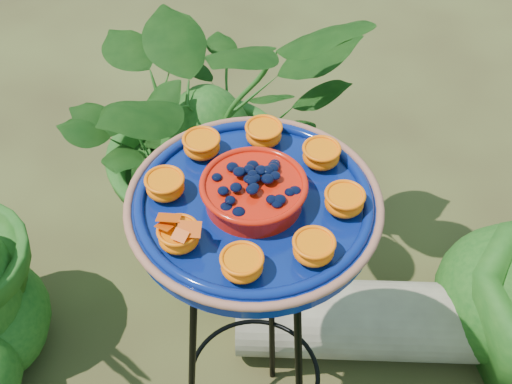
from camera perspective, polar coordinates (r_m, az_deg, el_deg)
tripod_stand at (r=1.47m, az=-0.14°, el=-10.39°), size 0.37×0.37×0.82m
feeder_dish at (r=1.19m, az=-0.18°, el=-0.84°), size 0.52×0.52×0.10m
driftwood_log at (r=1.96m, az=8.03°, el=-10.08°), size 0.65×0.53×0.21m
shrub_back_left at (r=1.97m, az=-3.93°, el=5.33°), size 1.00×1.03×0.87m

